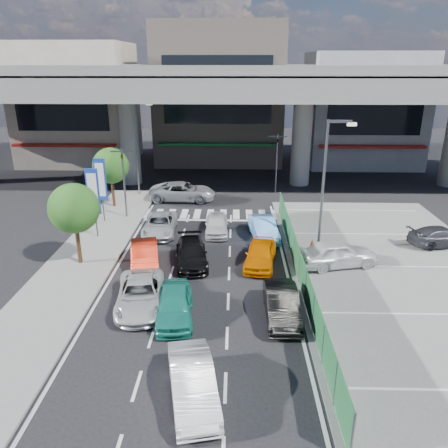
{
  "coord_description": "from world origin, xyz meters",
  "views": [
    {
      "loc": [
        1.88,
        -18.63,
        10.98
      ],
      "look_at": [
        1.26,
        5.13,
        2.13
      ],
      "focal_mm": 35.0,
      "sensor_mm": 36.0,
      "label": 1
    }
  ],
  "objects_px": {
    "kei_truck_front_right": "(264,228)",
    "parked_sedan_dgrey": "(442,237)",
    "crossing_wagon_silver": "(183,192)",
    "traffic_cone": "(312,245)",
    "taxi_teal_mid": "(175,304)",
    "wagon_silver_front_left": "(160,225)",
    "taxi_orange_right": "(260,254)",
    "signboard_near": "(93,194)",
    "street_lamp_left": "(138,141)",
    "traffic_light_left": "(123,166)",
    "sedan_white_mid_left": "(140,294)",
    "sedan_white_front_mid": "(217,224)",
    "traffic_light_right": "(277,149)",
    "hatch_black_mid_right": "(282,304)",
    "taxi_orange_left": "(145,256)",
    "sedan_black_mid": "(192,253)",
    "tree_near": "(74,208)",
    "parked_sedan_white": "(337,253)",
    "street_lamp_right": "(327,177)",
    "signboard_far": "(101,182)",
    "tree_far": "(111,166)",
    "hatch_white_back_mid": "(193,382)"
  },
  "relations": [
    {
      "from": "hatch_black_mid_right",
      "to": "taxi_orange_right",
      "type": "distance_m",
      "value": 5.53
    },
    {
      "from": "hatch_black_mid_right",
      "to": "taxi_orange_left",
      "type": "bearing_deg",
      "value": 144.18
    },
    {
      "from": "street_lamp_right",
      "to": "signboard_far",
      "type": "bearing_deg",
      "value": 161.32
    },
    {
      "from": "wagon_silver_front_left",
      "to": "taxi_orange_right",
      "type": "bearing_deg",
      "value": -38.48
    },
    {
      "from": "signboard_near",
      "to": "crossing_wagon_silver",
      "type": "distance_m",
      "value": 10.02
    },
    {
      "from": "tree_far",
      "to": "parked_sedan_white",
      "type": "xyz_separation_m",
      "value": [
        15.51,
        -10.46,
        -2.56
      ]
    },
    {
      "from": "signboard_far",
      "to": "wagon_silver_front_left",
      "type": "height_order",
      "value": "signboard_far"
    },
    {
      "from": "tree_near",
      "to": "tree_far",
      "type": "height_order",
      "value": "same"
    },
    {
      "from": "traffic_light_right",
      "to": "signboard_near",
      "type": "distance_m",
      "value": 16.83
    },
    {
      "from": "tree_near",
      "to": "tree_far",
      "type": "distance_m",
      "value": 10.53
    },
    {
      "from": "taxi_orange_right",
      "to": "taxi_teal_mid",
      "type": "bearing_deg",
      "value": -117.32
    },
    {
      "from": "tree_far",
      "to": "sedan_black_mid",
      "type": "xyz_separation_m",
      "value": [
        7.22,
        -10.24,
        -2.76
      ]
    },
    {
      "from": "hatch_black_mid_right",
      "to": "traffic_cone",
      "type": "bearing_deg",
      "value": 70.0
    },
    {
      "from": "taxi_orange_right",
      "to": "crossing_wagon_silver",
      "type": "distance_m",
      "value": 13.7
    },
    {
      "from": "signboard_near",
      "to": "parked_sedan_dgrey",
      "type": "distance_m",
      "value": 22.29
    },
    {
      "from": "traffic_light_left",
      "to": "sedan_white_mid_left",
      "type": "xyz_separation_m",
      "value": [
        3.65,
        -12.55,
        -3.28
      ]
    },
    {
      "from": "tree_near",
      "to": "traffic_cone",
      "type": "bearing_deg",
      "value": 8.79
    },
    {
      "from": "signboard_near",
      "to": "hatch_white_back_mid",
      "type": "bearing_deg",
      "value": -62.16
    },
    {
      "from": "taxi_teal_mid",
      "to": "wagon_silver_front_left",
      "type": "distance_m",
      "value": 10.7
    },
    {
      "from": "crossing_wagon_silver",
      "to": "traffic_cone",
      "type": "height_order",
      "value": "crossing_wagon_silver"
    },
    {
      "from": "traffic_light_left",
      "to": "parked_sedan_dgrey",
      "type": "xyz_separation_m",
      "value": [
        21.14,
        -4.86,
        -3.27
      ]
    },
    {
      "from": "traffic_light_right",
      "to": "crossing_wagon_silver",
      "type": "height_order",
      "value": "traffic_light_right"
    },
    {
      "from": "taxi_orange_left",
      "to": "taxi_teal_mid",
      "type": "bearing_deg",
      "value": -77.32
    },
    {
      "from": "crossing_wagon_silver",
      "to": "sedan_black_mid",
      "type": "bearing_deg",
      "value": -170.64
    },
    {
      "from": "tree_far",
      "to": "sedan_black_mid",
      "type": "bearing_deg",
      "value": -54.83
    },
    {
      "from": "hatch_white_back_mid",
      "to": "sedan_black_mid",
      "type": "bearing_deg",
      "value": 83.69
    },
    {
      "from": "street_lamp_left",
      "to": "signboard_near",
      "type": "height_order",
      "value": "street_lamp_left"
    },
    {
      "from": "parked_sedan_dgrey",
      "to": "hatch_white_back_mid",
      "type": "bearing_deg",
      "value": 124.25
    },
    {
      "from": "signboard_near",
      "to": "parked_sedan_dgrey",
      "type": "height_order",
      "value": "signboard_near"
    },
    {
      "from": "traffic_light_right",
      "to": "crossing_wagon_silver",
      "type": "relative_size",
      "value": 0.95
    },
    {
      "from": "street_lamp_right",
      "to": "taxi_orange_right",
      "type": "bearing_deg",
      "value": -154.22
    },
    {
      "from": "sedan_white_front_mid",
      "to": "street_lamp_right",
      "type": "bearing_deg",
      "value": -27.19
    },
    {
      "from": "tree_near",
      "to": "sedan_white_mid_left",
      "type": "bearing_deg",
      "value": -45.69
    },
    {
      "from": "traffic_light_left",
      "to": "signboard_near",
      "type": "relative_size",
      "value": 1.11
    },
    {
      "from": "hatch_black_mid_right",
      "to": "wagon_silver_front_left",
      "type": "bearing_deg",
      "value": 124.36
    },
    {
      "from": "street_lamp_right",
      "to": "kei_truck_front_right",
      "type": "xyz_separation_m",
      "value": [
        -3.38,
        2.28,
        -4.08
      ]
    },
    {
      "from": "traffic_cone",
      "to": "wagon_silver_front_left",
      "type": "bearing_deg",
      "value": 163.93
    },
    {
      "from": "traffic_light_right",
      "to": "kei_truck_front_right",
      "type": "distance_m",
      "value": 11.33
    },
    {
      "from": "traffic_light_left",
      "to": "tree_far",
      "type": "distance_m",
      "value": 3.02
    },
    {
      "from": "street_lamp_left",
      "to": "tree_near",
      "type": "height_order",
      "value": "street_lamp_left"
    },
    {
      "from": "wagon_silver_front_left",
      "to": "sedan_white_front_mid",
      "type": "distance_m",
      "value": 3.85
    },
    {
      "from": "wagon_silver_front_left",
      "to": "sedan_white_front_mid",
      "type": "bearing_deg",
      "value": -0.47
    },
    {
      "from": "tree_near",
      "to": "parked_sedan_white",
      "type": "height_order",
      "value": "tree_near"
    },
    {
      "from": "hatch_black_mid_right",
      "to": "taxi_orange_left",
      "type": "distance_m",
      "value": 8.84
    },
    {
      "from": "tree_far",
      "to": "sedan_black_mid",
      "type": "height_order",
      "value": "tree_far"
    },
    {
      "from": "traffic_light_left",
      "to": "sedan_white_front_mid",
      "type": "height_order",
      "value": "traffic_light_left"
    },
    {
      "from": "sedan_black_mid",
      "to": "traffic_cone",
      "type": "xyz_separation_m",
      "value": [
        7.22,
        1.85,
        -0.17
      ]
    },
    {
      "from": "kei_truck_front_right",
      "to": "parked_sedan_dgrey",
      "type": "relative_size",
      "value": 1.0
    },
    {
      "from": "tree_far",
      "to": "taxi_orange_right",
      "type": "relative_size",
      "value": 1.19
    },
    {
      "from": "signboard_near",
      "to": "taxi_orange_right",
      "type": "distance_m",
      "value": 11.5
    }
  ]
}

